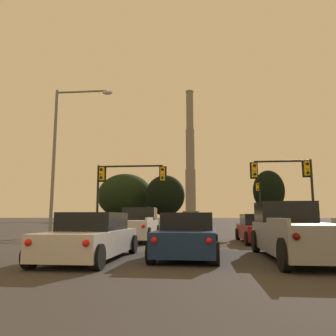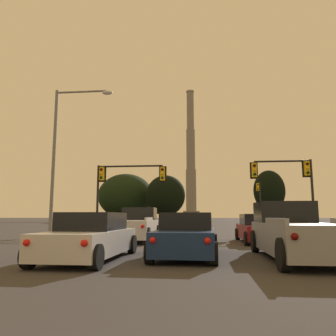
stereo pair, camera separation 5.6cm
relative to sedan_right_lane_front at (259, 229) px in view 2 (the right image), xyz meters
The scene contains 13 objects.
sedan_right_lane_front is the anchor object (origin of this frame).
sedan_center_lane_second 6.99m from the sedan_right_lane_front, 118.84° to the right, with size 2.15×4.77×1.43m.
sedan_left_lane_second 9.58m from the sedan_right_lane_front, 131.13° to the right, with size 2.08×4.74×1.43m.
pickup_truck_right_lane_second 6.43m from the sedan_right_lane_front, 89.70° to the right, with size 2.22×5.52×1.82m.
pickup_truck_left_lane_front 6.52m from the sedan_right_lane_front, behind, with size 2.34×5.56×1.82m.
traffic_light_overhead_right 8.85m from the sedan_right_lane_front, 63.42° to the left, with size 4.54×0.50×5.43m.
traffic_light_far_right 29.48m from the sedan_right_lane_front, 80.04° to the left, with size 0.78×0.50×5.99m.
traffic_light_overhead_left 12.33m from the sedan_right_lane_front, 139.87° to the left, with size 5.58×0.50×5.29m.
street_lamp 12.40m from the sedan_right_lane_front, behind, with size 3.66×0.36×9.16m.
smokestack 142.90m from the sedan_right_lane_front, 93.11° to the left, with size 7.92×7.92×63.89m.
treeline_left_mid 60.88m from the sedan_right_lane_front, 77.99° to the left, with size 7.06×6.36×11.80m.
treeline_far_left 58.09m from the sedan_right_lane_front, 100.90° to the left, with size 8.92×8.02×10.64m.
treeline_center_right 67.03m from the sedan_right_lane_front, 108.94° to the left, with size 13.73×12.36×11.90m.
Camera 2 is at (0.25, -0.73, 1.30)m, focal length 35.00 mm.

